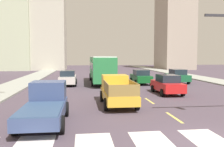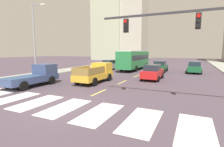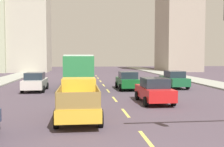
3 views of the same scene
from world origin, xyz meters
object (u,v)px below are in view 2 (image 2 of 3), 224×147
Objects in this scene: sedan_near_left at (109,65)px; streetlight_left at (35,37)px; sedan_far at (194,67)px; sedan_near_right at (153,72)px; pickup_stakebed at (96,73)px; pickup_dark at (35,76)px; traffic_signal_gantry at (224,31)px; sedan_mid at (160,66)px; city_bus at (134,59)px.

sedan_near_left is 13.08m from streetlight_left.
sedan_far is 0.49× the size of streetlight_left.
streetlight_left reaches higher than sedan_near_right.
pickup_stakebed is at bearing -126.23° from sedan_far.
pickup_dark is 12.42m from sedan_near_right.
sedan_near_right is 0.49× the size of streetlight_left.
sedan_near_left is 0.42× the size of traffic_signal_gantry.
sedan_far is at bearing 10.29° from sedan_mid.
traffic_signal_gantry is 1.15× the size of streetlight_left.
sedan_near_left is at bearing 67.60° from streetlight_left.
traffic_signal_gantry reaches higher than sedan_near_left.
streetlight_left is (-13.88, -3.99, 4.11)m from sedan_near_right.
city_bus is 21.38m from traffic_signal_gantry.
pickup_dark reaches higher than sedan_far.
traffic_signal_gantry is 20.05m from streetlight_left.
pickup_dark is 0.48× the size of city_bus.
city_bus is 4.50m from sedan_near_left.
sedan_near_right is (5.15, -9.25, -1.09)m from city_bus.
pickup_stakebed is at bearing -144.10° from sedan_near_right.
pickup_dark is at bearing -42.70° from streetlight_left.
sedan_mid is 0.49× the size of streetlight_left.
pickup_stakebed is 13.34m from city_bus.
traffic_signal_gantry is (1.11, -17.68, 3.39)m from sedan_far.
streetlight_left is (-13.38, -11.83, 4.11)m from sedan_mid.
traffic_signal_gantry reaches higher than city_bus.
sedan_near_left is 13.55m from sedan_far.
pickup_dark is at bearing -105.84° from city_bus.
sedan_near_left is 0.49× the size of streetlight_left.
pickup_dark is at bearing -89.11° from sedan_near_left.
sedan_near_left is 1.00× the size of sedan_mid.
sedan_far is at bearing 60.20° from sedan_near_right.
sedan_far is at bearing 53.08° from pickup_stakebed.
pickup_stakebed reaches higher than sedan_near_right.
pickup_stakebed is 1.18× the size of sedan_near_left.
sedan_mid is (8.65, 0.35, 0.00)m from sedan_near_left.
traffic_signal_gantry is at bearing -47.00° from sedan_near_left.
streetlight_left is (-4.73, -11.48, 4.11)m from sedan_near_left.
sedan_far is at bearing -6.61° from city_bus.
pickup_dark reaches higher than sedan_mid.
sedan_mid is (8.87, 15.99, -0.06)m from pickup_dark.
streetlight_left is at bearing -166.59° from sedan_near_right.
pickup_dark is at bearing -136.16° from pickup_stakebed.
streetlight_left reaches higher than pickup_dark.
sedan_far is at bearing 93.60° from traffic_signal_gantry.
sedan_far is 1.00× the size of sedan_near_right.
sedan_near_right is (-4.37, -8.52, 0.00)m from sedan_far.
sedan_far is (13.51, 1.03, 0.00)m from sedan_near_left.
pickup_dark is 21.60m from sedan_far.
traffic_signal_gantry is (10.57, -5.11, 3.32)m from pickup_stakebed.
traffic_signal_gantry is (10.63, -18.41, 2.30)m from city_bus.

